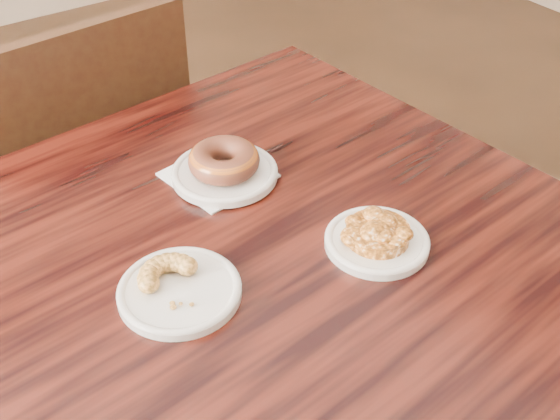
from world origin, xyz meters
TOP-DOWN VIEW (x-y plane):
  - floor at (0.00, 0.00)m, footprint 5.00×5.00m
  - cafe_table at (-0.20, -0.29)m, footprint 1.03×1.03m
  - chair_far at (-0.26, 0.46)m, footprint 0.52×0.52m
  - napkin at (-0.17, -0.11)m, footprint 0.17×0.17m
  - plate_donut at (-0.17, -0.12)m, footprint 0.18×0.18m
  - plate_cruller at (-0.36, -0.32)m, footprint 0.17×0.17m
  - plate_fritter at (-0.07, -0.40)m, footprint 0.15×0.15m
  - glazed_donut at (-0.17, -0.12)m, footprint 0.12×0.12m
  - apple_fritter at (-0.07, -0.40)m, footprint 0.13×0.13m
  - cruller_fragment at (-0.36, -0.32)m, footprint 0.10×0.10m

SIDE VIEW (x-z plane):
  - floor at x=0.00m, z-range 0.00..0.00m
  - cafe_table at x=-0.20m, z-range 0.00..0.75m
  - chair_far at x=-0.26m, z-range 0.00..0.90m
  - napkin at x=-0.17m, z-range 0.75..0.75m
  - plate_cruller at x=-0.36m, z-range 0.75..0.76m
  - plate_fritter at x=-0.07m, z-range 0.75..0.76m
  - plate_donut at x=-0.17m, z-range 0.75..0.77m
  - cruller_fragment at x=-0.36m, z-range 0.76..0.79m
  - apple_fritter at x=-0.07m, z-range 0.76..0.79m
  - glazed_donut at x=-0.17m, z-range 0.77..0.81m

